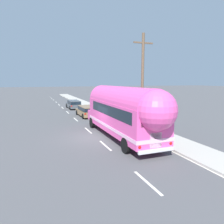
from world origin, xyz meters
name	(u,v)px	position (x,y,z in m)	size (l,w,h in m)	color
ground_plane	(96,137)	(0.00, 0.00, 0.00)	(300.00, 300.00, 0.00)	#4C4C4F
lane_markings	(87,112)	(2.59, 13.31, 0.00)	(3.80, 80.00, 0.01)	silver
sidewalk_slab	(110,114)	(4.96, 10.00, 0.07)	(2.58, 90.00, 0.15)	#ADA89E
utility_pole	(142,82)	(4.26, 0.16, 4.42)	(1.80, 0.24, 8.50)	brown
painted_bus	(124,110)	(1.84, -1.34, 2.30)	(2.66, 12.30, 4.12)	#EA4C9E
car_lead	(87,110)	(1.77, 9.90, 0.80)	(2.07, 4.71, 1.37)	olive
car_second	(74,104)	(1.62, 18.23, 0.79)	(1.93, 4.73, 1.37)	#474C51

